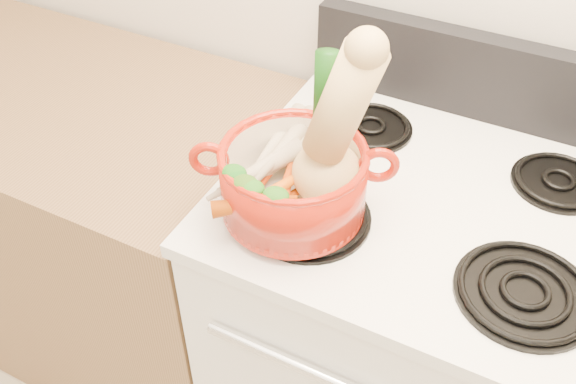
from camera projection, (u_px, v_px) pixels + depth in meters
The scene contains 25 objects.
stove_body at pixel (406, 350), 1.52m from camera, with size 0.76×0.65×0.92m, color white.
cooktop at pixel (437, 204), 1.20m from camera, with size 0.78×0.67×0.03m, color white.
control_backsplash at pixel (488, 79), 1.33m from camera, with size 0.76×0.05×0.18m, color black.
counter_left at pixel (60, 211), 1.89m from camera, with size 1.36×0.65×0.90m, color brown.
burner_front_left at pixel (309, 215), 1.14m from camera, with size 0.22×0.22×0.02m, color black.
burner_front_right at pixel (525, 291), 1.01m from camera, with size 0.22×0.22×0.02m, color black.
burner_back_left at pixel (371, 126), 1.34m from camera, with size 0.17×0.17×0.02m, color black.
burner_back_right at pixel (558, 181), 1.21m from camera, with size 0.17×0.17×0.02m, color black.
dutch_oven at pixel (293, 181), 1.10m from camera, with size 0.25×0.25×0.12m, color #A21909.
pot_handle_left at pixel (209, 159), 1.08m from camera, with size 0.07×0.07×0.02m, color #A21909.
pot_handle_right at pixel (379, 165), 1.07m from camera, with size 0.07×0.07×0.02m, color #A21909.
squash at pixel (337, 128), 1.02m from camera, with size 0.13×0.13×0.31m, color #DDB571, non-canonical shape.
leek at pixel (324, 120), 1.07m from camera, with size 0.04×0.04×0.27m, color silver.
ginger at pixel (323, 160), 1.17m from camera, with size 0.08×0.06×0.04m, color #D3C082.
parsnip_0 at pixel (268, 161), 1.16m from camera, with size 0.04×0.04×0.22m, color beige.
parsnip_1 at pixel (263, 170), 1.14m from camera, with size 0.04×0.04×0.20m, color beige.
parsnip_2 at pixel (273, 162), 1.14m from camera, with size 0.05×0.05×0.21m, color beige.
parsnip_3 at pixel (255, 171), 1.11m from camera, with size 0.04×0.04×0.19m, color beige.
parsnip_4 at pixel (275, 142), 1.16m from camera, with size 0.04×0.04×0.19m, color beige.
parsnip_5 at pixel (282, 149), 1.14m from camera, with size 0.04×0.04×0.22m, color beige.
carrot_0 at pixel (280, 206), 1.09m from camera, with size 0.03×0.03×0.15m, color #CF420A.
carrot_1 at pixel (257, 188), 1.11m from camera, with size 0.03×0.03×0.14m, color #DA410A.
carrot_2 at pixel (284, 194), 1.09m from camera, with size 0.03×0.03×0.18m, color #D7410A.
carrot_3 at pixel (255, 205), 1.06m from camera, with size 0.03×0.03×0.14m, color #BD4409.
carrot_4 at pixel (280, 190), 1.08m from camera, with size 0.03×0.03×0.17m, color #DC5D0B.
Camera 1 is at (0.15, 0.49, 1.75)m, focal length 40.00 mm.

